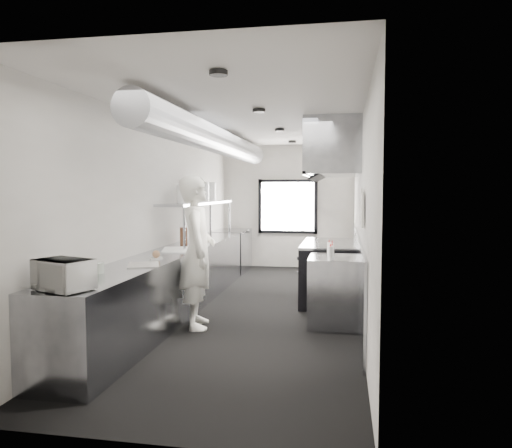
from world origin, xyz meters
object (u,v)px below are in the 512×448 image
at_px(deli_tub_b, 90,271).
at_px(knife_block, 184,236).
at_px(plate_stack_b, 193,194).
at_px(prep_counter, 173,282).
at_px(plate_stack_d, 210,192).
at_px(squeeze_bottle_b, 330,252).
at_px(deli_tub_a, 97,268).
at_px(range, 329,272).
at_px(far_work_table, 231,251).
at_px(squeeze_bottle_a, 330,254).
at_px(line_cook, 197,252).
at_px(bottle_station, 334,291).
at_px(squeeze_bottle_d, 332,249).
at_px(squeeze_bottle_e, 329,248).
at_px(squeeze_bottle_c, 332,251).
at_px(exhaust_hood, 334,151).
at_px(pass_shelf, 200,204).
at_px(microwave, 63,275).
at_px(small_plate, 156,259).
at_px(plate_stack_c, 202,192).
at_px(plate_stack_a, 185,194).
at_px(cutting_board, 179,250).

relative_size(deli_tub_b, knife_block, 0.55).
relative_size(knife_block, plate_stack_b, 0.91).
relative_size(prep_counter, plate_stack_d, 17.18).
xyz_separation_m(knife_block, squeeze_bottle_b, (2.40, -1.33, -0.05)).
height_order(deli_tub_a, plate_stack_b, plate_stack_b).
bearing_deg(range, far_work_table, 131.19).
distance_m(knife_block, squeeze_bottle_a, 2.83).
relative_size(prep_counter, line_cook, 3.07).
bearing_deg(deli_tub_a, plate_stack_d, 88.64).
height_order(bottle_station, deli_tub_a, deli_tub_a).
relative_size(squeeze_bottle_d, squeeze_bottle_e, 1.03).
distance_m(knife_block, squeeze_bottle_b, 2.75).
bearing_deg(far_work_table, squeeze_bottle_c, -60.09).
relative_size(exhaust_hood, plate_stack_d, 6.30).
xyz_separation_m(deli_tub_b, squeeze_bottle_d, (2.39, 2.06, 0.03)).
xyz_separation_m(pass_shelf, line_cook, (0.60, -2.10, -0.56)).
bearing_deg(bottle_station, plate_stack_b, 149.56).
distance_m(microwave, knife_block, 3.71).
bearing_deg(deli_tub_a, far_work_table, 88.59).
height_order(deli_tub_b, small_plate, deli_tub_b).
relative_size(plate_stack_b, squeeze_bottle_a, 1.65).
bearing_deg(line_cook, range, -58.25).
bearing_deg(range, plate_stack_c, 166.75).
relative_size(pass_shelf, squeeze_bottle_e, 18.73).
bearing_deg(deli_tub_a, microwave, -80.48).
bearing_deg(squeeze_bottle_b, small_plate, -168.90).
relative_size(plate_stack_d, squeeze_bottle_e, 2.18).
distance_m(pass_shelf, microwave, 4.28).
distance_m(knife_block, plate_stack_c, 1.06).
xyz_separation_m(range, plate_stack_d, (-2.23, 0.96, 1.28)).
relative_size(plate_stack_a, plate_stack_b, 0.99).
relative_size(cutting_board, plate_stack_d, 1.76).
xyz_separation_m(knife_block, squeeze_bottle_e, (2.37, -0.84, -0.05)).
distance_m(plate_stack_b, squeeze_bottle_e, 2.62).
xyz_separation_m(small_plate, plate_stack_b, (-0.13, 1.98, 0.81)).
height_order(bottle_station, squeeze_bottle_e, squeeze_bottle_e).
bearing_deg(pass_shelf, plate_stack_d, 90.04).
bearing_deg(plate_stack_c, range, -13.25).
distance_m(range, bottle_station, 1.40).
relative_size(line_cook, squeeze_bottle_b, 12.05).
bearing_deg(small_plate, squeeze_bottle_a, 7.00).
bearing_deg(cutting_board, plate_stack_a, 100.68).
xyz_separation_m(small_plate, plate_stack_d, (-0.12, 2.96, 0.84)).
relative_size(bottle_station, squeeze_bottle_d, 5.45).
bearing_deg(squeeze_bottle_b, deli_tub_b, -144.57).
bearing_deg(squeeze_bottle_d, deli_tub_a, -141.67).
relative_size(prep_counter, plate_stack_a, 21.08).
relative_size(cutting_board, squeeze_bottle_b, 3.79).
distance_m(far_work_table, knife_block, 2.81).
distance_m(bottle_station, far_work_table, 4.53).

